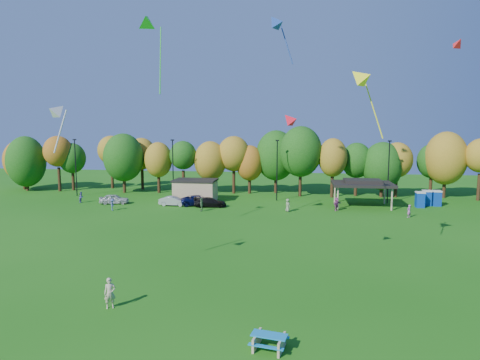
# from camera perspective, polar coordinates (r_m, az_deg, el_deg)

# --- Properties ---
(ground) EXTENTS (160.00, 160.00, 0.00)m
(ground) POSITION_cam_1_polar(r_m,az_deg,el_deg) (26.44, -4.59, -17.54)
(ground) COLOR #19600F
(ground) RESTS_ON ground
(tree_line) EXTENTS (93.57, 10.55, 11.15)m
(tree_line) POSITION_cam_1_polar(r_m,az_deg,el_deg) (69.43, 2.71, 2.89)
(tree_line) COLOR black
(tree_line) RESTS_ON ground
(lamp_posts) EXTENTS (64.50, 0.25, 9.09)m
(lamp_posts) POSITION_cam_1_polar(r_m,az_deg,el_deg) (63.82, 4.96, 1.59)
(lamp_posts) COLOR black
(lamp_posts) RESTS_ON ground
(utility_building) EXTENTS (6.30, 4.30, 3.25)m
(utility_building) POSITION_cam_1_polar(r_m,az_deg,el_deg) (64.01, -5.97, -1.35)
(utility_building) COLOR tan
(utility_building) RESTS_ON ground
(pavilion) EXTENTS (8.20, 6.20, 3.77)m
(pavilion) POSITION_cam_1_polar(r_m,az_deg,el_deg) (61.56, 16.01, -0.43)
(pavilion) COLOR tan
(pavilion) RESTS_ON ground
(porta_potties) EXTENTS (3.75, 2.68, 2.18)m
(porta_potties) POSITION_cam_1_polar(r_m,az_deg,el_deg) (64.97, 23.75, -2.28)
(porta_potties) COLOR #0B389B
(porta_potties) RESTS_ON ground
(picnic_table) EXTENTS (2.02, 1.78, 0.77)m
(picnic_table) POSITION_cam_1_polar(r_m,az_deg,el_deg) (22.77, 3.91, -20.58)
(picnic_table) COLOR tan
(picnic_table) RESTS_ON ground
(kite_flyer) EXTENTS (0.82, 0.72, 1.89)m
(kite_flyer) POSITION_cam_1_polar(r_m,az_deg,el_deg) (28.08, -16.96, -14.23)
(kite_flyer) COLOR #BEAE8E
(kite_flyer) RESTS_ON ground
(car_a) EXTENTS (4.37, 2.55, 1.40)m
(car_a) POSITION_cam_1_polar(r_m,az_deg,el_deg) (64.05, -16.43, -2.45)
(car_a) COLOR silver
(car_a) RESTS_ON ground
(car_b) EXTENTS (4.00, 1.41, 1.32)m
(car_b) POSITION_cam_1_polar(r_m,az_deg,el_deg) (60.71, -8.86, -2.79)
(car_b) COLOR #AAAAAF
(car_b) RESTS_ON ground
(car_c) EXTENTS (5.56, 3.64, 1.42)m
(car_c) POSITION_cam_1_polar(r_m,az_deg,el_deg) (60.53, -5.49, -2.72)
(car_c) COLOR #0A1041
(car_c) RESTS_ON ground
(car_d) EXTENTS (4.69, 2.37, 1.31)m
(car_d) POSITION_cam_1_polar(r_m,az_deg,el_deg) (59.26, -4.01, -2.97)
(car_d) COLOR black
(car_d) RESTS_ON ground
(far_person_0) EXTENTS (0.63, 0.79, 1.57)m
(far_person_0) POSITION_cam_1_polar(r_m,az_deg,el_deg) (66.59, -20.40, -2.17)
(far_person_0) COLOR #5C4CA8
(far_person_0) RESTS_ON ground
(far_person_1) EXTENTS (0.46, 1.04, 1.76)m
(far_person_1) POSITION_cam_1_polar(r_m,az_deg,el_deg) (56.30, -5.16, -3.29)
(far_person_1) COLOR #50784A
(far_person_1) RESTS_ON ground
(far_person_2) EXTENTS (1.40, 1.65, 1.78)m
(far_person_2) POSITION_cam_1_polar(r_m,az_deg,el_deg) (57.85, 12.75, -3.14)
(far_person_2) COLOR #A64587
(far_person_2) RESTS_ON ground
(far_person_3) EXTENTS (0.68, 0.65, 1.56)m
(far_person_3) POSITION_cam_1_polar(r_m,az_deg,el_deg) (56.24, 21.60, -3.88)
(far_person_3) COLOR #CA5FBF
(far_person_3) RESTS_ON ground
(far_person_4) EXTENTS (0.76, 1.08, 1.53)m
(far_person_4) POSITION_cam_1_polar(r_m,az_deg,el_deg) (59.13, -16.63, -3.17)
(far_person_4) COLOR #475D9C
(far_person_4) RESTS_ON ground
(far_person_5) EXTENTS (0.94, 1.00, 1.72)m
(far_person_5) POSITION_cam_1_polar(r_m,az_deg,el_deg) (56.06, 6.37, -3.37)
(far_person_5) COLOR gray
(far_person_5) RESTS_ON ground
(kite_0) EXTENTS (1.66, 1.85, 1.52)m
(kite_0) POSITION_cam_1_polar(r_m,az_deg,el_deg) (52.58, 27.09, 15.97)
(kite_0) COLOR red
(kite_1) EXTENTS (2.78, 1.97, 4.54)m
(kite_1) POSITION_cam_1_polar(r_m,az_deg,el_deg) (40.50, 4.67, 20.26)
(kite_1) COLOR navy
(kite_2) EXTENTS (1.49, 1.33, 1.23)m
(kite_2) POSITION_cam_1_polar(r_m,az_deg,el_deg) (30.14, 6.50, 8.07)
(kite_2) COLOR red
(kite_7) EXTENTS (3.29, 2.39, 5.58)m
(kite_7) POSITION_cam_1_polar(r_m,az_deg,el_deg) (33.97, 15.51, 13.06)
(kite_7) COLOR yellow
(kite_8) EXTENTS (1.48, 2.09, 3.42)m
(kite_8) POSITION_cam_1_polar(r_m,az_deg,el_deg) (29.82, -23.02, 8.48)
(kite_8) COLOR beige
(kite_9) EXTENTS (2.10, 4.53, 7.56)m
(kite_9) POSITION_cam_1_polar(r_m,az_deg,el_deg) (41.66, -12.25, 20.00)
(kite_9) COLOR green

